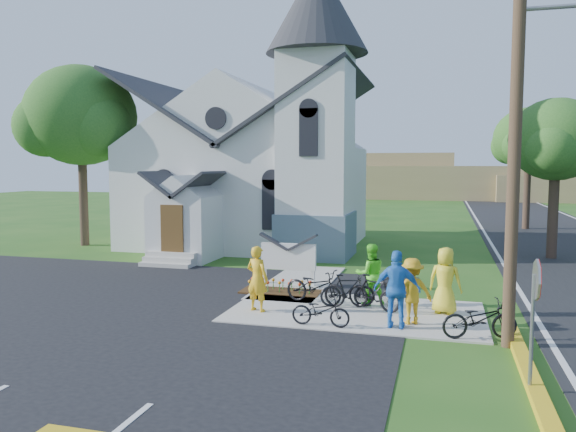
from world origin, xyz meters
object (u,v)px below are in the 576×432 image
(cyclist_0, at_px, (257,278))
(bike_0, at_px, (321,311))
(utility_pole, at_px, (519,107))
(cyclist_1, at_px, (370,274))
(bike_1, at_px, (348,291))
(cyclist_2, at_px, (397,289))
(cyclist_3, at_px, (412,291))
(stop_sign, at_px, (535,297))
(cyclist_4, at_px, (445,280))
(bike_3, at_px, (374,292))
(bike_4, at_px, (480,319))
(bike_2, at_px, (316,287))
(church_sign, at_px, (288,257))

(cyclist_0, distance_m, bike_0, 2.32)
(utility_pole, xyz_separation_m, cyclist_1, (-3.57, 2.90, -4.45))
(bike_1, xyz_separation_m, cyclist_2, (1.54, -1.76, 0.51))
(cyclist_0, xyz_separation_m, cyclist_3, (4.24, -0.13, -0.07))
(stop_sign, distance_m, cyclist_1, 6.73)
(stop_sign, distance_m, cyclist_4, 5.39)
(bike_3, xyz_separation_m, bike_4, (2.73, -1.97, -0.03))
(cyclist_0, xyz_separation_m, cyclist_4, (5.07, 1.12, 0.00))
(cyclist_2, bearing_deg, cyclist_4, -122.39)
(cyclist_4, bearing_deg, bike_4, 124.08)
(bike_3, bearing_deg, bike_2, 105.51)
(cyclist_2, distance_m, bike_4, 2.06)
(cyclist_3, height_order, bike_4, cyclist_3)
(bike_4, bearing_deg, bike_0, 73.28)
(cyclist_0, bearing_deg, bike_1, -136.99)
(cyclist_0, bearing_deg, bike_3, -145.13)
(bike_0, distance_m, cyclist_1, 2.81)
(church_sign, bearing_deg, bike_1, -43.54)
(cyclist_4, bearing_deg, cyclist_1, 0.54)
(utility_pole, xyz_separation_m, cyclist_4, (-1.45, 2.41, -4.43))
(church_sign, bearing_deg, cyclist_3, -39.66)
(church_sign, height_order, cyclist_2, cyclist_2)
(cyclist_0, height_order, cyclist_1, cyclist_0)
(bike_3, bearing_deg, cyclist_1, 39.49)
(utility_pole, height_order, bike_0, utility_pole)
(bike_2, bearing_deg, stop_sign, -117.88)
(bike_0, relative_size, bike_2, 0.77)
(cyclist_4, bearing_deg, cyclist_3, 69.86)
(cyclist_0, bearing_deg, church_sign, -71.82)
(utility_pole, bearing_deg, bike_3, 146.25)
(cyclist_3, bearing_deg, cyclist_2, 34.93)
(bike_1, xyz_separation_m, cyclist_4, (2.71, -0.00, 0.45))
(bike_2, relative_size, bike_4, 1.10)
(stop_sign, xyz_separation_m, cyclist_2, (-2.69, 3.36, -0.75))
(bike_0, bearing_deg, stop_sign, -120.79)
(cyclist_2, relative_size, bike_3, 1.18)
(cyclist_1, height_order, bike_2, cyclist_1)
(cyclist_1, bearing_deg, bike_4, 117.60)
(bike_1, distance_m, cyclist_2, 2.39)
(cyclist_0, relative_size, bike_0, 1.22)
(bike_1, xyz_separation_m, bike_4, (3.50, -2.12, -0.01))
(church_sign, xyz_separation_m, bike_2, (1.43, -2.18, -0.46))
(bike_0, xyz_separation_m, cyclist_4, (3.04, 2.11, 0.53))
(church_sign, xyz_separation_m, bike_0, (2.06, -4.40, -0.58))
(church_sign, bearing_deg, cyclist_1, -31.01)
(cyclist_3, distance_m, bike_4, 1.88)
(bike_0, height_order, cyclist_2, cyclist_2)
(bike_0, relative_size, cyclist_2, 0.77)
(cyclist_0, height_order, cyclist_2, cyclist_2)
(cyclist_0, height_order, cyclist_4, cyclist_4)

